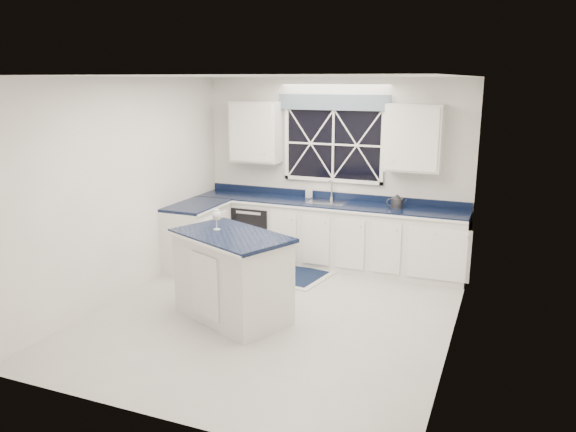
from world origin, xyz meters
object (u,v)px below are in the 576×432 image
at_px(kettle, 397,202).
at_px(soap_bottle, 309,192).
at_px(island, 233,276).
at_px(faucet, 331,189).
at_px(dishwasher, 258,230).
at_px(wine_glass, 216,216).

distance_m(kettle, soap_bottle, 1.38).
height_order(island, kettle, kettle).
xyz_separation_m(faucet, kettle, (1.00, -0.18, -0.07)).
distance_m(dishwasher, wine_glass, 2.28).
bearing_deg(faucet, wine_glass, -105.32).
bearing_deg(island, soap_bottle, 113.25).
height_order(island, soap_bottle, soap_bottle).
xyz_separation_m(dishwasher, island, (0.71, -2.20, 0.09)).
bearing_deg(dishwasher, wine_glass, -77.40).
bearing_deg(wine_glass, kettle, 52.41).
distance_m(faucet, soap_bottle, 0.37).
relative_size(island, wine_glass, 6.55).
distance_m(kettle, wine_glass, 2.68).
distance_m(faucet, island, 2.50).
relative_size(dishwasher, kettle, 3.01).
bearing_deg(island, kettle, 81.88).
distance_m(dishwasher, faucet, 1.31).
bearing_deg(soap_bottle, faucet, -4.10).
xyz_separation_m(dishwasher, faucet, (1.10, 0.19, 0.69)).
height_order(dishwasher, kettle, kettle).
relative_size(dishwasher, island, 0.53).
relative_size(kettle, soap_bottle, 1.62).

